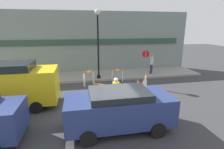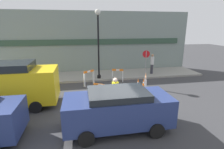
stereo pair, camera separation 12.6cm
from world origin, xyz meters
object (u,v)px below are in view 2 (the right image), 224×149
object	(u,v)px
streetlamp_post	(98,35)
person_worker	(115,93)
person_pedestrian	(152,63)
stop_sign	(146,59)
parked_car_1	(118,107)
work_van	(5,84)

from	to	relation	value
streetlamp_post	person_worker	xyz separation A→B (m)	(0.22, -5.39, -2.59)
person_worker	person_pedestrian	xyz separation A→B (m)	(4.47, 5.93, 0.17)
stop_sign	parked_car_1	size ratio (longest dim) A/B	0.49
stop_sign	person_pedestrian	size ratio (longest dim) A/B	1.23
person_worker	stop_sign	bearing A→B (deg)	-25.23
person_pedestrian	work_van	bearing A→B (deg)	35.19
stop_sign	parked_car_1	distance (m)	8.14
streetlamp_post	person_worker	size ratio (longest dim) A/B	3.05
person_pedestrian	parked_car_1	distance (m)	8.95
person_worker	person_pedestrian	world-z (taller)	person_pedestrian
streetlamp_post	work_van	size ratio (longest dim) A/B	1.01
parked_car_1	stop_sign	bearing A→B (deg)	61.09
parked_car_1	work_van	bearing A→B (deg)	149.86
person_pedestrian	parked_car_1	xyz separation A→B (m)	(-4.70, -7.61, -0.13)
person_pedestrian	streetlamp_post	bearing A→B (deg)	17.39
streetlamp_post	work_van	bearing A→B (deg)	-143.08
streetlamp_post	person_pedestrian	bearing A→B (deg)	6.57
stop_sign	parked_car_1	bearing A→B (deg)	71.42
streetlamp_post	person_worker	distance (m)	5.98
stop_sign	person_pedestrian	xyz separation A→B (m)	(0.78, 0.50, -0.48)
person_worker	work_van	size ratio (longest dim) A/B	0.33
person_worker	work_van	distance (m)	5.72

